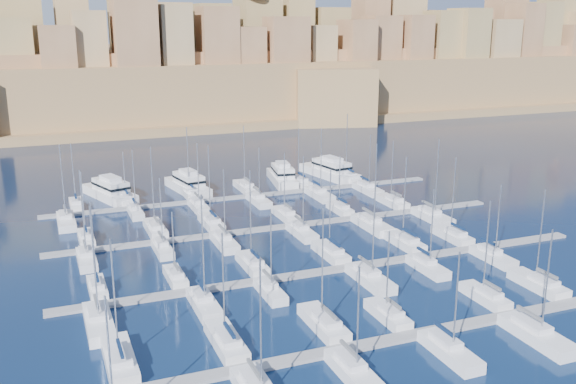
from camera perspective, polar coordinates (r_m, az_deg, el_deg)
name	(u,v)px	position (r m, az deg, el deg)	size (l,w,h in m)	color
ground	(311,244)	(106.78, 2.04, -4.68)	(600.00, 600.00, 0.00)	black
pontoon_near	(426,333)	(79.26, 12.14, -12.13)	(84.00, 2.00, 0.40)	slate
pontoon_mid_near	(343,268)	(96.55, 4.91, -6.77)	(84.00, 2.00, 0.40)	slate
pontoon_mid_far	(289,226)	(115.45, 0.06, -3.04)	(84.00, 2.00, 0.40)	slate
pontoon_far	(250,196)	(135.30, -3.38, -0.36)	(84.00, 2.00, 0.40)	slate
sailboat_0	(120,360)	(73.20, -14.74, -14.22)	(3.02, 10.08, 14.51)	silver
sailboat_1	(226,341)	(74.86, -5.50, -13.07)	(2.86, 9.54, 13.81)	silver
sailboat_2	(324,323)	(78.68, 3.19, -11.55)	(2.91, 9.68, 15.24)	silver
sailboat_3	(388,314)	(81.68, 8.88, -10.71)	(2.45, 8.16, 11.71)	silver
sailboat_4	(485,296)	(89.58, 17.12, -8.82)	(2.49, 8.30, 13.96)	silver
sailboat_5	(539,284)	(95.87, 21.39, -7.61)	(2.85, 9.49, 14.37)	silver
sailboat_8	(354,372)	(69.21, 5.86, -15.60)	(2.75, 9.16, 12.86)	silver
sailboat_9	(449,351)	(74.86, 14.15, -13.50)	(2.71, 9.03, 12.77)	silver
sailboat_10	(537,335)	(81.19, 21.24, -11.74)	(3.11, 10.38, 14.05)	silver
sailboat_12	(97,288)	(91.91, -16.59, -8.17)	(2.27, 7.57, 13.08)	silver
sailboat_13	(176,277)	(93.19, -9.96, -7.44)	(2.27, 7.58, 10.51)	silver
sailboat_14	(252,264)	(96.55, -3.19, -6.38)	(2.70, 9.00, 15.26)	silver
sailboat_15	(331,252)	(101.20, 3.83, -5.38)	(2.77, 9.23, 14.33)	silver
sailboat_16	(404,242)	(107.50, 10.31, -4.35)	(2.87, 9.56, 15.10)	silver
sailboat_17	(453,235)	(112.25, 14.43, -3.76)	(2.67, 8.91, 14.44)	silver
sailboat_18	(99,322)	(82.04, -16.47, -11.01)	(3.10, 10.34, 15.83)	silver
sailboat_19	(204,303)	(84.36, -7.49, -9.76)	(2.74, 9.14, 15.67)	silver
sailboat_20	(270,291)	(87.39, -1.60, -8.75)	(2.34, 7.80, 12.53)	silver
sailboat_21	(370,278)	(92.04, 7.28, -7.58)	(3.03, 10.10, 14.50)	silver
sailboat_22	(427,266)	(97.67, 12.29, -6.48)	(2.54, 8.46, 12.98)	silver
sailboat_23	(493,256)	(104.31, 17.73, -5.47)	(2.61, 8.69, 12.53)	silver
sailboat_24	(86,238)	(112.78, -17.50, -3.92)	(2.43, 8.09, 12.32)	silver
sailboat_25	(155,228)	(114.66, -11.70, -3.19)	(2.87, 9.55, 15.46)	silver
sailboat_26	(211,222)	(116.58, -6.83, -2.68)	(2.83, 9.43, 15.12)	silver
sailboat_27	(286,214)	(120.43, -0.22, -2.01)	(2.59, 8.65, 12.68)	silver
sailboat_28	(340,209)	(124.46, 4.66, -1.50)	(2.36, 7.87, 11.35)	silver
sailboat_29	(392,202)	(130.60, 9.26, -0.85)	(2.78, 9.28, 13.41)	silver
sailboat_30	(87,259)	(103.08, -17.47, -5.68)	(2.63, 8.77, 15.02)	silver
sailboat_31	(162,248)	(104.70, -11.10, -4.94)	(2.39, 7.98, 12.70)	silver
sailboat_32	(224,242)	(106.27, -5.68, -4.42)	(2.74, 9.13, 13.36)	silver
sailboat_33	(302,232)	(110.69, 1.23, -3.54)	(2.68, 8.92, 14.44)	silver
sailboat_34	(372,224)	(115.44, 7.48, -2.87)	(3.25, 10.83, 15.81)	silver
sailboat_35	(432,216)	(122.20, 12.71, -2.11)	(3.09, 10.30, 15.69)	silver
sailboat_36	(76,204)	(133.75, -18.32, -1.05)	(2.38, 7.93, 13.21)	silver
sailboat_37	(126,200)	(134.40, -14.18, -0.68)	(2.29, 7.64, 10.86)	silver
sailboat_38	(190,193)	(137.11, -8.73, -0.06)	(2.65, 8.82, 15.04)	silver
sailboat_39	(245,187)	(140.61, -3.80, 0.46)	(2.88, 9.59, 14.41)	silver
sailboat_40	(299,182)	(144.71, 1.02, 0.90)	(2.77, 9.23, 13.17)	silver
sailboat_41	(347,177)	(149.72, 5.28, 1.33)	(2.83, 9.43, 15.69)	silver
sailboat_42	(66,221)	(123.27, -19.12, -2.44)	(3.04, 10.14, 15.27)	silver
sailboat_43	(136,212)	(125.41, -13.40, -1.73)	(2.31, 7.69, 13.21)	silver
sailboat_44	(199,206)	(127.07, -7.96, -1.24)	(2.60, 8.68, 13.70)	silver
sailboat_45	(259,200)	(130.19, -2.63, -0.72)	(2.73, 9.10, 11.97)	silver
sailboat_46	(319,194)	(134.61, 2.80, -0.18)	(2.96, 9.85, 15.14)	silver
sailboat_47	(367,189)	(139.75, 7.08, 0.28)	(2.86, 9.54, 13.03)	silver
motor_yacht_a	(110,191)	(138.40, -15.54, 0.11)	(10.05, 17.20, 5.25)	silver
motor_yacht_b	(188,184)	(140.48, -8.87, 0.70)	(7.28, 16.18, 5.25)	silver
motor_yacht_c	(282,176)	(146.44, -0.51, 1.47)	(7.08, 15.79, 5.25)	silver
motor_yacht_d	(330,170)	(152.40, 3.76, 1.97)	(8.60, 18.47, 5.25)	silver
fortified_city	(146,79)	(251.49, -12.47, 9.78)	(460.00, 108.95, 59.52)	brown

